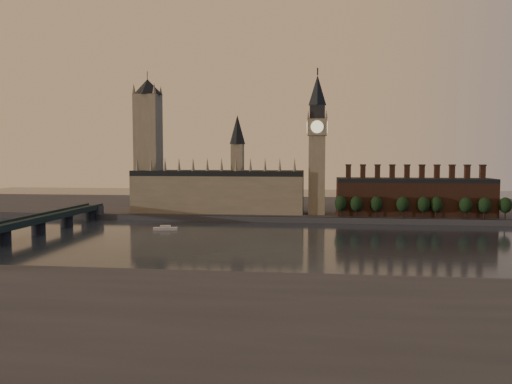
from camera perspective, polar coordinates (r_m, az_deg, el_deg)
ground at (r=264.89m, az=4.79°, el=-6.07°), size 900.00×900.00×0.00m
north_bank at (r=441.01m, az=5.59°, el=-1.75°), size 900.00×182.00×4.00m
palace_of_westminster at (r=383.41m, az=-4.25°, el=0.33°), size 130.00×30.30×74.00m
victoria_tower at (r=397.28m, az=-12.21°, el=5.78°), size 24.00×24.00×108.00m
big_ben at (r=370.77m, az=6.99°, el=5.62°), size 15.00×15.00×107.00m
chimney_block at (r=378.50m, az=17.59°, el=-0.48°), size 110.00×25.00×37.00m
embankment_tree_0 at (r=357.36m, az=9.65°, el=-1.31°), size 8.60×8.60×14.88m
embankment_tree_1 at (r=357.18m, az=11.39°, el=-1.33°), size 8.60×8.60×14.88m
embankment_tree_2 at (r=359.90m, az=13.60°, el=-1.32°), size 8.60×8.60×14.88m
embankment_tree_3 at (r=361.68m, az=16.40°, el=-1.35°), size 8.60×8.60×14.88m
embankment_tree_4 at (r=364.90m, az=18.59°, el=-1.35°), size 8.60×8.60×14.88m
embankment_tree_5 at (r=367.25m, az=19.91°, el=-1.35°), size 8.60×8.60×14.88m
embankment_tree_6 at (r=370.71m, az=22.84°, el=-1.38°), size 8.60×8.60×14.88m
embankment_tree_7 at (r=373.76m, az=24.64°, el=-1.38°), size 8.60×8.60×14.88m
embankment_tree_8 at (r=379.88m, az=26.61°, el=-1.36°), size 8.60×8.60×14.88m
westminster_bridge at (r=308.01m, az=-25.48°, el=-3.63°), size 14.00×200.00×11.55m
river_boat at (r=322.05m, az=-10.31°, el=-4.10°), size 15.65×6.84×3.03m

